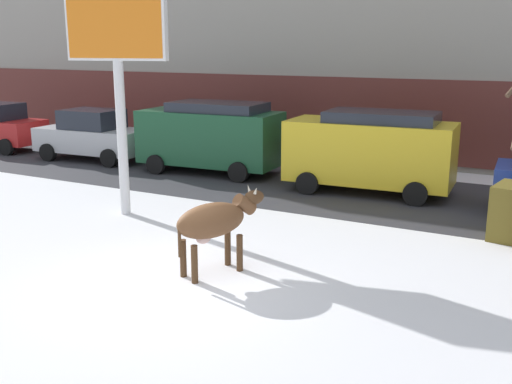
# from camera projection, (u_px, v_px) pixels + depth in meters

# --- Properties ---
(ground_plane) EXTENTS (120.00, 120.00, 0.00)m
(ground_plane) POSITION_uv_depth(u_px,v_px,m) (176.00, 284.00, 10.61)
(ground_plane) COLOR white
(road_strip) EXTENTS (60.00, 5.60, 0.01)m
(road_strip) POSITION_uv_depth(u_px,v_px,m) (336.00, 190.00, 17.41)
(road_strip) COLOR #333338
(road_strip) RESTS_ON ground
(cow_brown) EXTENTS (1.17, 1.89, 1.54)m
(cow_brown) POSITION_uv_depth(u_px,v_px,m) (214.00, 221.00, 10.91)
(cow_brown) COLOR brown
(cow_brown) RESTS_ON ground
(billboard) EXTENTS (2.50, 0.76, 5.56)m
(billboard) POSITION_uv_depth(u_px,v_px,m) (116.00, 36.00, 14.02)
(billboard) COLOR silver
(billboard) RESTS_ON ground
(car_red_hatchback) EXTENTS (3.60, 2.10, 1.86)m
(car_red_hatchback) POSITION_uv_depth(u_px,v_px,m) (0.00, 127.00, 23.97)
(car_red_hatchback) COLOR red
(car_red_hatchback) RESTS_ON ground
(car_silver_sedan) EXTENTS (4.30, 2.19, 1.84)m
(car_silver_sedan) POSITION_uv_depth(u_px,v_px,m) (93.00, 135.00, 21.84)
(car_silver_sedan) COLOR #B7BABF
(car_silver_sedan) RESTS_ON ground
(car_darkgreen_van) EXTENTS (4.71, 2.35, 2.32)m
(car_darkgreen_van) POSITION_uv_depth(u_px,v_px,m) (211.00, 135.00, 19.57)
(car_darkgreen_van) COLOR #194C2D
(car_darkgreen_van) RESTS_ON ground
(car_yellow_van) EXTENTS (4.71, 2.35, 2.32)m
(car_yellow_van) POSITION_uv_depth(u_px,v_px,m) (371.00, 149.00, 16.91)
(car_yellow_van) COLOR gold
(car_yellow_van) RESTS_ON ground
(pedestrian_near_billboard) EXTENTS (0.36, 0.24, 1.73)m
(pedestrian_near_billboard) POSITION_uv_depth(u_px,v_px,m) (169.00, 129.00, 23.59)
(pedestrian_near_billboard) COLOR #282833
(pedestrian_near_billboard) RESTS_ON ground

